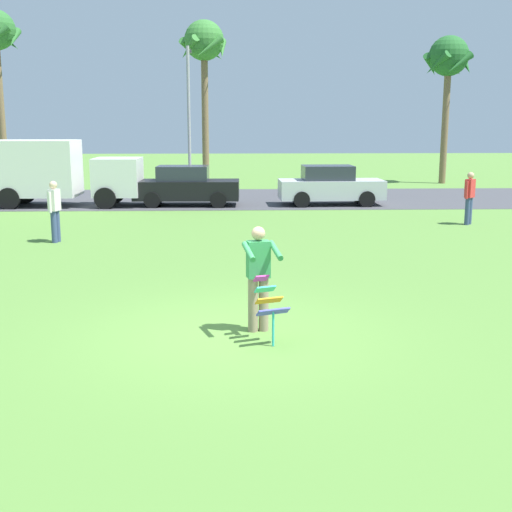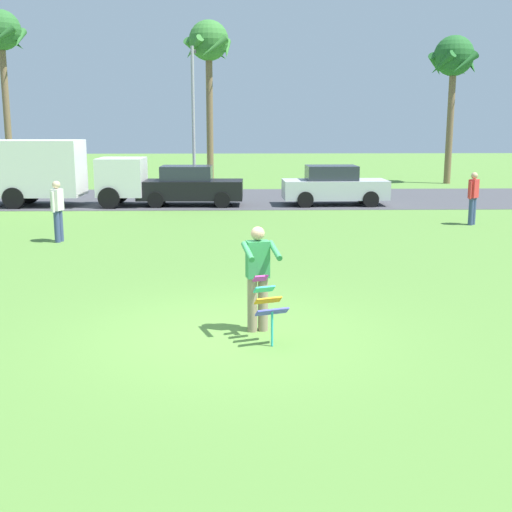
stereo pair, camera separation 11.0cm
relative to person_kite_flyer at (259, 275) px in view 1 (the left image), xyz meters
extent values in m
plane|color=#568438|center=(-0.43, -0.12, -0.95)|extent=(120.00, 120.00, 0.00)
cube|color=#424247|center=(-0.43, 18.96, -0.95)|extent=(120.00, 8.00, 0.01)
cylinder|color=gray|center=(0.08, 0.04, -0.50)|extent=(0.16, 0.16, 0.90)
cylinder|color=gray|center=(-0.09, 0.00, -0.50)|extent=(0.16, 0.16, 0.90)
cube|color=#338C4C|center=(0.00, 0.02, 0.25)|extent=(0.40, 0.29, 0.60)
sphere|color=tan|center=(0.00, 0.02, 0.67)|extent=(0.22, 0.22, 0.22)
cylinder|color=#338C4C|center=(0.26, -0.18, 0.43)|extent=(0.21, 0.59, 0.24)
cylinder|color=#338C4C|center=(-0.17, -0.27, 0.43)|extent=(0.21, 0.59, 0.24)
cube|color=#D83399|center=(0.03, -0.29, 0.01)|extent=(0.26, 0.21, 0.12)
cube|color=#33BFBF|center=(0.08, -0.44, -0.13)|extent=(0.35, 0.24, 0.12)
cube|color=orange|center=(0.14, -0.60, -0.26)|extent=(0.44, 0.27, 0.12)
cube|color=#4C4CCC|center=(0.19, -0.75, -0.40)|extent=(0.53, 0.30, 0.12)
cylinder|color=#33BFBF|center=(0.19, -0.75, -0.67)|extent=(0.04, 0.04, 0.55)
cube|color=silver|center=(-4.96, 16.50, 0.22)|extent=(1.84, 1.93, 1.50)
cube|color=silver|center=(-8.66, 16.57, 0.57)|extent=(4.24, 2.08, 2.20)
cylinder|color=black|center=(-5.29, 17.43, -0.53)|extent=(0.85, 0.30, 0.84)
cylinder|color=black|center=(-5.32, 15.59, -0.53)|extent=(0.85, 0.30, 0.84)
cylinder|color=black|center=(-8.99, 17.50, -0.53)|extent=(0.85, 0.30, 0.84)
cylinder|color=black|center=(-9.03, 15.66, -0.53)|extent=(0.85, 0.30, 0.84)
cube|color=black|center=(-2.22, 16.56, -0.31)|extent=(4.24, 1.81, 0.76)
cube|color=#282D38|center=(-2.37, 16.56, 0.35)|extent=(2.05, 1.45, 0.60)
cylinder|color=black|center=(-0.89, 17.33, -0.63)|extent=(0.65, 0.24, 0.64)
cylinder|color=black|center=(-0.94, 15.72, -0.63)|extent=(0.65, 0.24, 0.64)
cylinder|color=black|center=(-3.50, 17.40, -0.63)|extent=(0.65, 0.24, 0.64)
cylinder|color=black|center=(-3.54, 15.79, -0.63)|extent=(0.65, 0.24, 0.64)
cube|color=silver|center=(3.63, 16.56, -0.31)|extent=(4.24, 1.80, 0.76)
cube|color=#282D38|center=(3.48, 16.55, 0.35)|extent=(2.05, 1.44, 0.60)
cylinder|color=black|center=(4.92, 17.40, -0.63)|extent=(0.65, 0.24, 0.64)
cylinder|color=black|center=(4.95, 15.78, -0.63)|extent=(0.65, 0.24, 0.64)
cylinder|color=black|center=(2.31, 17.33, -0.63)|extent=(0.65, 0.24, 0.64)
cylinder|color=black|center=(2.35, 15.72, -0.63)|extent=(0.65, 0.24, 0.64)
cylinder|color=brown|center=(-12.79, 26.83, 2.99)|extent=(0.36, 0.36, 7.87)
cone|color=#2D6B2D|center=(-11.84, 26.83, 6.67)|extent=(0.44, 1.56, 1.28)
cone|color=#2D6B2D|center=(-12.50, 27.74, 6.67)|extent=(1.62, 0.90, 1.28)
cylinder|color=brown|center=(-1.80, 26.35, 2.71)|extent=(0.36, 0.36, 7.33)
sphere|color=#387A33|center=(-1.80, 26.35, 6.58)|extent=(2.10, 2.10, 2.10)
cone|color=#387A33|center=(-0.85, 26.35, 6.13)|extent=(0.44, 1.56, 1.28)
cone|color=#387A33|center=(-1.50, 27.25, 6.13)|extent=(1.62, 0.90, 1.28)
cone|color=#387A33|center=(-2.57, 26.91, 6.13)|extent=(1.27, 1.52, 1.28)
cone|color=#387A33|center=(-2.57, 25.79, 6.13)|extent=(1.27, 1.52, 1.28)
cone|color=#387A33|center=(-1.50, 25.44, 6.13)|extent=(1.62, 0.90, 1.28)
cylinder|color=brown|center=(11.14, 25.85, 2.32)|extent=(0.36, 0.36, 6.53)
sphere|color=#236028|center=(11.14, 25.85, 5.78)|extent=(2.10, 2.10, 2.10)
cone|color=#236028|center=(12.09, 25.85, 5.33)|extent=(0.44, 1.56, 1.28)
cone|color=#236028|center=(11.44, 26.75, 5.33)|extent=(1.62, 0.90, 1.28)
cone|color=#236028|center=(10.37, 26.41, 5.33)|extent=(1.27, 1.52, 1.28)
cone|color=#236028|center=(10.37, 25.29, 5.33)|extent=(1.27, 1.52, 1.28)
cone|color=#236028|center=(11.44, 24.95, 5.33)|extent=(1.62, 0.90, 1.28)
cylinder|color=#9E9EA3|center=(-2.53, 23.98, 2.55)|extent=(0.16, 0.16, 7.00)
cylinder|color=#9E9EA3|center=(-2.53, 24.68, 5.95)|extent=(0.10, 1.40, 0.10)
cube|color=#4C4C51|center=(-2.53, 25.33, 5.91)|extent=(0.24, 0.44, 0.16)
cylinder|color=#384772|center=(7.35, 11.10, -0.50)|extent=(0.16, 0.16, 0.90)
cylinder|color=#384772|center=(7.47, 11.23, -0.50)|extent=(0.16, 0.16, 0.90)
cube|color=red|center=(7.41, 11.17, 0.25)|extent=(0.41, 0.41, 0.60)
sphere|color=tan|center=(7.41, 11.17, 0.67)|extent=(0.22, 0.22, 0.22)
cylinder|color=red|center=(7.24, 11.00, 0.21)|extent=(0.09, 0.09, 0.58)
cylinder|color=red|center=(7.57, 11.34, 0.21)|extent=(0.09, 0.09, 0.58)
cylinder|color=#384772|center=(-5.37, 8.45, -0.50)|extent=(0.16, 0.16, 0.90)
cylinder|color=#384772|center=(-5.42, 8.28, -0.50)|extent=(0.16, 0.16, 0.90)
cube|color=silver|center=(-5.39, 8.36, 0.25)|extent=(0.30, 0.40, 0.60)
sphere|color=beige|center=(-5.39, 8.36, 0.67)|extent=(0.22, 0.22, 0.22)
cylinder|color=silver|center=(-5.33, 8.60, 0.21)|extent=(0.09, 0.09, 0.58)
cylinder|color=silver|center=(-5.45, 8.13, 0.21)|extent=(0.09, 0.09, 0.58)
camera|label=1|loc=(-0.43, -10.46, 2.44)|focal=46.89mm
camera|label=2|loc=(-0.32, -10.47, 2.44)|focal=46.89mm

